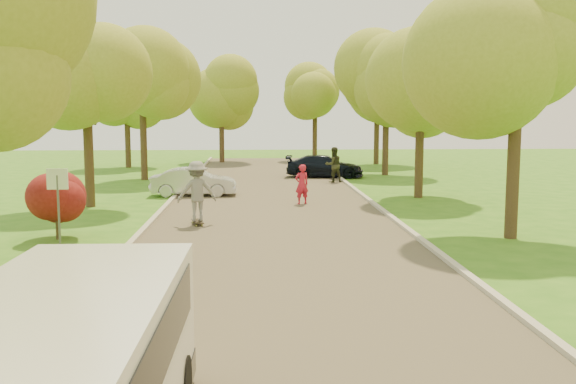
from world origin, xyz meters
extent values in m
plane|color=#346F1A|center=(0.00, 0.00, 0.00)|extent=(100.00, 100.00, 0.00)
cube|color=#4C4438|center=(0.00, 8.00, 0.01)|extent=(8.00, 60.00, 0.01)
cube|color=#B2AD9E|center=(-4.05, 8.00, 0.06)|extent=(0.18, 60.00, 0.12)
cube|color=#B2AD9E|center=(4.05, 8.00, 0.06)|extent=(0.18, 60.00, 0.12)
cylinder|color=#59595E|center=(-5.80, 4.00, 1.00)|extent=(0.06, 0.06, 2.00)
cube|color=white|center=(-5.80, 4.00, 1.90)|extent=(0.55, 0.04, 0.55)
cylinder|color=#382619|center=(-6.30, 5.50, 0.35)|extent=(0.12, 0.12, 0.70)
sphere|color=#590F0F|center=(-6.30, 5.50, 1.10)|extent=(1.70, 1.70, 1.70)
sphere|color=olive|center=(-5.81, 1.00, 5.67)|extent=(3.45, 3.45, 3.45)
cylinder|color=#382619|center=(-7.00, 12.00, 1.57)|extent=(0.36, 0.36, 3.15)
sphere|color=olive|center=(-7.00, 12.00, 4.41)|extent=(4.20, 4.20, 4.20)
sphere|color=olive|center=(-6.37, 12.00, 5.04)|extent=(3.15, 3.15, 3.15)
cylinder|color=#382619|center=(-6.60, 22.00, 1.91)|extent=(0.36, 0.36, 3.83)
sphere|color=olive|center=(-6.60, 22.00, 5.27)|extent=(4.80, 4.80, 4.80)
sphere|color=olive|center=(-5.88, 22.00, 5.99)|extent=(3.60, 3.60, 3.60)
cylinder|color=#382619|center=(6.80, 5.00, 1.91)|extent=(0.36, 0.36, 3.83)
sphere|color=olive|center=(6.80, 5.00, 5.33)|extent=(5.00, 5.00, 5.00)
sphere|color=olive|center=(7.55, 5.00, 6.08)|extent=(3.75, 3.75, 3.75)
cylinder|color=#382619|center=(6.40, 14.00, 1.69)|extent=(0.36, 0.36, 3.38)
sphere|color=olive|center=(6.40, 14.00, 4.70)|extent=(4.40, 4.40, 4.40)
sphere|color=olive|center=(7.06, 14.00, 5.36)|extent=(3.30, 3.30, 3.30)
cylinder|color=#382619|center=(7.00, 24.00, 2.02)|extent=(0.36, 0.36, 4.05)
sphere|color=olive|center=(7.00, 24.00, 5.61)|extent=(5.20, 5.20, 5.20)
sphere|color=olive|center=(7.78, 24.00, 6.39)|extent=(3.90, 3.90, 3.90)
cylinder|color=#382619|center=(-9.00, 30.00, 1.80)|extent=(0.36, 0.36, 3.60)
sphere|color=olive|center=(-9.00, 30.00, 5.10)|extent=(5.00, 5.00, 5.00)
sphere|color=olive|center=(-8.25, 30.00, 5.85)|extent=(3.75, 3.75, 3.75)
cylinder|color=#382619|center=(8.00, 32.00, 1.91)|extent=(0.36, 0.36, 3.83)
sphere|color=olive|center=(8.00, 32.00, 5.33)|extent=(5.00, 5.00, 5.00)
sphere|color=olive|center=(8.75, 32.00, 6.08)|extent=(3.75, 3.75, 3.75)
cylinder|color=#382619|center=(-3.00, 34.00, 1.69)|extent=(0.36, 0.36, 3.38)
sphere|color=olive|center=(-3.00, 34.00, 4.81)|extent=(4.80, 4.80, 4.80)
sphere|color=olive|center=(-2.28, 34.00, 5.53)|extent=(3.60, 3.60, 3.60)
cylinder|color=#382619|center=(4.00, 36.00, 1.80)|extent=(0.36, 0.36, 3.60)
sphere|color=olive|center=(4.00, 36.00, 5.10)|extent=(5.00, 5.00, 5.00)
sphere|color=olive|center=(4.75, 36.00, 5.85)|extent=(3.75, 3.75, 3.75)
cube|color=black|center=(-2.50, -6.90, 1.48)|extent=(2.09, 3.62, 0.58)
imported|color=#B9B9BF|center=(-3.30, 15.05, 0.61)|extent=(3.73, 1.32, 1.23)
imported|color=black|center=(3.30, 22.70, 0.63)|extent=(4.52, 2.28, 1.26)
cube|color=black|center=(-2.50, 7.69, 0.12)|extent=(0.51, 1.04, 0.02)
cylinder|color=#BFCC4C|center=(-2.50, 8.05, 0.05)|extent=(0.05, 0.08, 0.08)
cylinder|color=#BFCC4C|center=(-2.67, 8.01, 0.05)|extent=(0.05, 0.08, 0.08)
cylinder|color=#BFCC4C|center=(-2.33, 7.36, 0.05)|extent=(0.05, 0.08, 0.08)
cylinder|color=#BFCC4C|center=(-2.50, 7.32, 0.05)|extent=(0.05, 0.08, 0.08)
imported|color=gray|center=(-2.50, 7.69, 1.10)|extent=(1.40, 1.01, 1.95)
imported|color=#B61B32|center=(1.24, 12.21, 0.80)|extent=(0.68, 0.57, 1.59)
imported|color=#2A2D1B|center=(3.48, 20.10, 0.92)|extent=(1.06, 0.93, 1.85)
camera|label=1|loc=(-0.64, -12.99, 3.63)|focal=40.00mm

